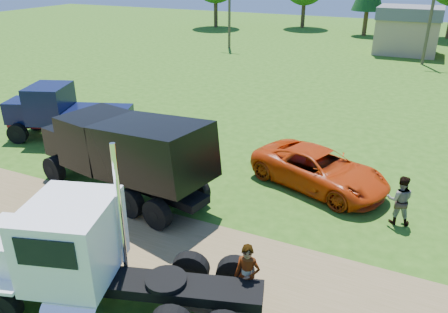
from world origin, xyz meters
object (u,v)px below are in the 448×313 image
at_px(white_semi_tractor, 77,256).
at_px(orange_pickup, 319,169).
at_px(spectator_a, 247,277).
at_px(black_dump_truck, 126,150).
at_px(navy_truck, 62,112).

bearing_deg(white_semi_tractor, orange_pickup, 49.37).
bearing_deg(white_semi_tractor, spectator_a, 7.07).
height_order(orange_pickup, spectator_a, spectator_a).
height_order(white_semi_tractor, black_dump_truck, white_semi_tractor).
distance_m(navy_truck, spectator_a, 15.88).
bearing_deg(navy_truck, orange_pickup, -19.33).
distance_m(white_semi_tractor, black_dump_truck, 6.28).
relative_size(white_semi_tractor, orange_pickup, 1.35).
bearing_deg(orange_pickup, black_dump_truck, 140.22).
xyz_separation_m(black_dump_truck, orange_pickup, (6.88, 4.05, -1.19)).
bearing_deg(navy_truck, black_dump_truck, -48.52).
xyz_separation_m(navy_truck, orange_pickup, (13.98, 0.24, -0.66)).
relative_size(white_semi_tractor, navy_truck, 1.17).
bearing_deg(spectator_a, black_dump_truck, 143.30).
height_order(navy_truck, spectator_a, navy_truck).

